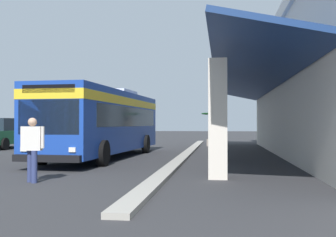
{
  "coord_description": "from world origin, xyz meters",
  "views": [
    {
      "loc": [
        23.1,
        6.55,
        1.63
      ],
      "look_at": [
        7.63,
        4.44,
        1.83
      ],
      "focal_mm": 41.62,
      "sensor_mm": 36.0,
      "label": 1
    }
  ],
  "objects_px": {
    "parked_suv_green": "(6,133)",
    "pedestrian": "(32,146)",
    "potted_palm": "(212,137)",
    "transit_bus": "(105,119)"
  },
  "relations": [
    {
      "from": "parked_suv_green",
      "to": "potted_palm",
      "type": "xyz_separation_m",
      "value": [
        -4.37,
        13.42,
        -0.34
      ]
    },
    {
      "from": "transit_bus",
      "to": "pedestrian",
      "type": "xyz_separation_m",
      "value": [
        7.95,
        0.37,
        -0.83
      ]
    },
    {
      "from": "parked_suv_green",
      "to": "potted_palm",
      "type": "distance_m",
      "value": 14.11
    },
    {
      "from": "parked_suv_green",
      "to": "pedestrian",
      "type": "distance_m",
      "value": 16.38
    },
    {
      "from": "transit_bus",
      "to": "potted_palm",
      "type": "height_order",
      "value": "transit_bus"
    },
    {
      "from": "pedestrian",
      "to": "potted_palm",
      "type": "height_order",
      "value": "potted_palm"
    },
    {
      "from": "pedestrian",
      "to": "potted_palm",
      "type": "xyz_separation_m",
      "value": [
        -18.14,
        4.53,
        -0.34
      ]
    },
    {
      "from": "transit_bus",
      "to": "pedestrian",
      "type": "bearing_deg",
      "value": 2.64
    },
    {
      "from": "parked_suv_green",
      "to": "pedestrian",
      "type": "bearing_deg",
      "value": 32.86
    },
    {
      "from": "potted_palm",
      "to": "transit_bus",
      "type": "bearing_deg",
      "value": -25.66
    }
  ]
}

